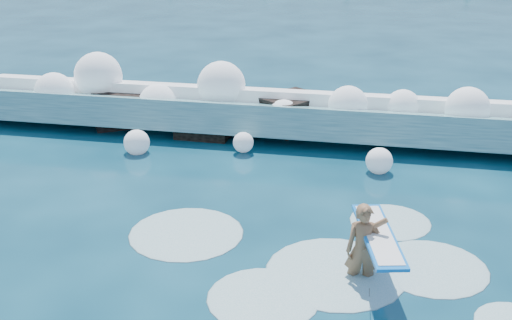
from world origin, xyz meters
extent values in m
plane|color=#072E3F|center=(0.00, 0.00, 0.00)|extent=(200.00, 200.00, 0.00)
cube|color=teal|center=(0.23, 7.42, 0.49)|extent=(19.66, 2.99, 1.64)
cube|color=silver|center=(0.23, 8.22, 0.98)|extent=(19.66, 1.39, 0.77)
cube|color=black|center=(-4.17, 7.59, 0.43)|extent=(2.86, 2.66, 1.25)
cube|color=black|center=(-1.17, 6.79, 0.34)|extent=(1.77, 1.40, 0.96)
cube|color=black|center=(1.53, 7.99, 0.47)|extent=(2.38, 2.46, 1.35)
imported|color=brown|center=(4.28, -1.00, 0.64)|extent=(0.78, 0.57, 1.96)
cube|color=blue|center=(4.56, -0.95, 0.98)|extent=(1.19, 2.75, 0.07)
cube|color=white|center=(4.56, -0.95, 1.00)|extent=(1.03, 2.51, 0.07)
cylinder|color=black|center=(4.46, -2.20, 0.45)|extent=(0.01, 0.91, 0.43)
sphere|color=white|center=(-6.61, 7.14, 1.07)|extent=(1.36, 1.36, 1.36)
sphere|color=white|center=(-5.35, 8.04, 1.48)|extent=(1.68, 1.68, 1.68)
sphere|color=white|center=(-2.99, 7.49, 0.76)|extent=(1.36, 1.36, 1.36)
sphere|color=white|center=(-0.89, 8.01, 1.39)|extent=(1.64, 1.64, 1.64)
sphere|color=white|center=(1.39, 7.20, 0.71)|extent=(1.05, 1.05, 1.05)
sphere|color=white|center=(3.42, 7.57, 1.06)|extent=(1.28, 1.28, 1.28)
sphere|color=white|center=(5.16, 7.85, 1.03)|extent=(1.13, 1.13, 1.13)
sphere|color=white|center=(7.09, 7.35, 1.23)|extent=(1.36, 1.36, 1.36)
sphere|color=white|center=(-2.78, 4.85, 0.33)|extent=(0.80, 0.80, 0.80)
sphere|color=white|center=(0.42, 5.44, 0.35)|extent=(0.63, 0.63, 0.63)
sphere|color=white|center=(4.52, 4.70, 0.35)|extent=(0.77, 0.77, 0.77)
ellipsoid|color=silver|center=(3.76, -0.90, 0.00)|extent=(2.94, 2.94, 0.15)
ellipsoid|color=silver|center=(2.46, -2.11, 0.00)|extent=(2.22, 2.22, 0.11)
ellipsoid|color=silver|center=(5.72, -0.33, 0.00)|extent=(2.39, 2.39, 0.12)
ellipsoid|color=silver|center=(0.22, 0.13, 0.00)|extent=(2.68, 2.68, 0.13)
ellipsoid|color=silver|center=(4.86, 1.64, 0.00)|extent=(1.95, 1.95, 0.10)
camera|label=1|loc=(4.37, -12.48, 7.10)|focal=45.00mm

